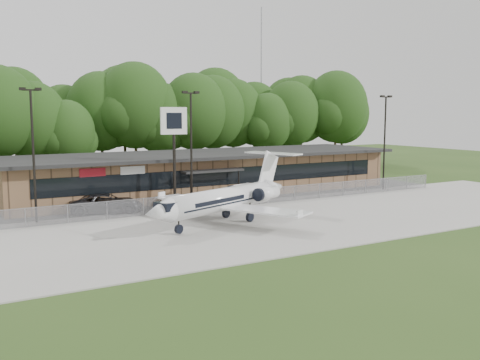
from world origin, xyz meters
TOP-DOWN VIEW (x-y plane):
  - ground at (0.00, 0.00)m, footprint 160.00×160.00m
  - apron at (0.00, 8.00)m, footprint 64.00×18.00m
  - parking_lot at (0.00, 19.50)m, footprint 50.00×9.00m
  - terminal at (-0.00, 23.94)m, footprint 41.00×11.65m
  - fence at (0.00, 15.00)m, footprint 46.00×0.04m
  - treeline at (0.00, 42.00)m, footprint 72.00×12.00m
  - radio_mast at (22.00, 48.00)m, footprint 0.20×0.20m
  - light_pole_left at (-18.00, 16.50)m, footprint 1.55×0.30m
  - light_pole_mid at (-5.00, 16.50)m, footprint 1.55×0.30m
  - light_pole_right at (18.00, 16.50)m, footprint 1.55×0.30m
  - business_jet at (-5.51, 9.19)m, footprint 15.15×13.54m
  - suv at (-12.18, 17.89)m, footprint 6.50×4.24m
  - pole_sign at (-6.49, 16.79)m, footprint 2.33×0.43m

SIDE VIEW (x-z plane):
  - ground at x=0.00m, z-range 0.00..0.00m
  - parking_lot at x=0.00m, z-range 0.00..0.06m
  - apron at x=0.00m, z-range 0.00..0.08m
  - fence at x=0.00m, z-range 0.02..1.54m
  - suv at x=-12.18m, z-range 0.00..1.66m
  - business_jet at x=-5.51m, z-range -0.74..4.46m
  - terminal at x=0.00m, z-range 0.03..4.33m
  - light_pole_left at x=-18.00m, z-range 0.86..11.09m
  - light_pole_mid at x=-5.00m, z-range 0.86..11.09m
  - light_pole_right at x=18.00m, z-range 0.86..11.09m
  - pole_sign at x=-6.49m, z-range 2.34..11.20m
  - treeline at x=0.00m, z-range 0.00..15.00m
  - radio_mast at x=22.00m, z-range 0.00..25.00m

